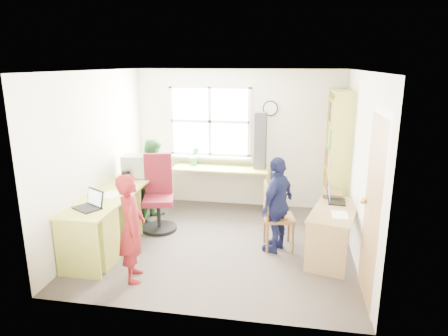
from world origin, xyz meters
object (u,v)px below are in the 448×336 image
object	(u,v)px
bookshelf	(337,161)
swivel_chair	(159,197)
person_green	(156,180)
person_navy	(277,205)
wooden_chair	(274,214)
cd_tower	(260,141)
crt_monitor	(135,166)
potted_plant	(195,156)
right_desk	(334,222)
laptop_left	(90,204)
person_red	(132,228)
laptop_right	(333,198)
l_desk	(125,215)

from	to	relation	value
bookshelf	swivel_chair	world-z (taller)	bookshelf
person_green	person_navy	size ratio (longest dim) A/B	1.01
wooden_chair	swivel_chair	bearing A→B (deg)	157.36
cd_tower	person_navy	xyz separation A→B (m)	(0.37, -1.49, -0.57)
swivel_chair	cd_tower	size ratio (longest dim) A/B	1.21
crt_monitor	potted_plant	distance (m)	1.15
potted_plant	person_navy	size ratio (longest dim) A/B	0.25
crt_monitor	person_navy	xyz separation A→B (m)	(2.25, -0.62, -0.27)
right_desk	wooden_chair	xyz separation A→B (m)	(-0.79, 0.12, 0.02)
swivel_chair	person_navy	xyz separation A→B (m)	(1.82, -0.45, 0.16)
right_desk	bookshelf	world-z (taller)	bookshelf
crt_monitor	cd_tower	world-z (taller)	cd_tower
person_navy	right_desk	bearing A→B (deg)	109.63
laptop_left	potted_plant	size ratio (longest dim) A/B	1.27
swivel_chair	person_red	world-z (taller)	person_red
wooden_chair	laptop_right	distance (m)	0.84
swivel_chair	person_navy	world-z (taller)	person_navy
laptop_left	laptop_right	distance (m)	3.19
l_desk	person_navy	bearing A→B (deg)	6.24
bookshelf	person_green	size ratio (longest dim) A/B	1.58
person_red	person_green	xyz separation A→B (m)	(-0.36, 1.88, 0.02)
bookshelf	person_red	size ratio (longest dim) A/B	1.63
person_green	person_red	bearing A→B (deg)	-160.66
bookshelf	crt_monitor	distance (m)	3.18
cd_tower	laptop_right	bearing A→B (deg)	-44.48
swivel_chair	laptop_right	distance (m)	2.59
swivel_chair	person_green	xyz separation A→B (m)	(-0.17, 0.38, 0.17)
wooden_chair	person_navy	size ratio (longest dim) A/B	0.71
swivel_chair	wooden_chair	xyz separation A→B (m)	(1.78, -0.39, 0.00)
laptop_right	crt_monitor	bearing A→B (deg)	87.02
bookshelf	swivel_chair	bearing A→B (deg)	-163.54
l_desk	person_red	size ratio (longest dim) A/B	2.28
right_desk	bookshelf	bearing A→B (deg)	98.86
laptop_right	laptop_left	bearing A→B (deg)	112.79
bookshelf	swivel_chair	xyz separation A→B (m)	(-2.69, -0.80, -0.50)
right_desk	wooden_chair	size ratio (longest dim) A/B	1.34
swivel_chair	right_desk	bearing A→B (deg)	-25.35
person_red	swivel_chair	bearing A→B (deg)	-11.18
person_green	swivel_chair	bearing A→B (deg)	-147.42
right_desk	person_red	bearing A→B (deg)	-142.98
right_desk	person_navy	world-z (taller)	person_navy
cd_tower	l_desk	bearing A→B (deg)	-130.85
l_desk	laptop_left	xyz separation A→B (m)	(-0.19, -0.54, 0.35)
cd_tower	person_red	xyz separation A→B (m)	(-1.26, -2.55, -0.58)
crt_monitor	l_desk	bearing A→B (deg)	-86.98
person_green	laptop_right	bearing A→B (deg)	-93.85
wooden_chair	person_red	distance (m)	1.94
l_desk	potted_plant	size ratio (longest dim) A/B	8.95
cd_tower	wooden_chair	bearing A→B (deg)	-73.28
swivel_chair	cd_tower	distance (m)	1.94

